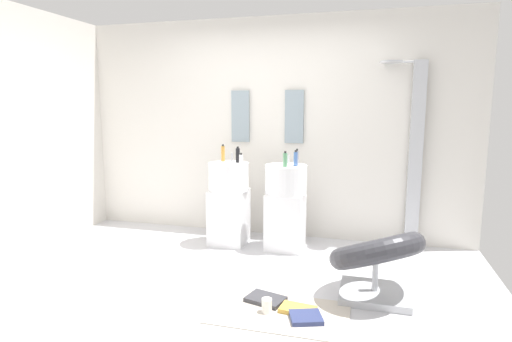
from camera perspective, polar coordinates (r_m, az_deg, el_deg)
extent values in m
cube|color=silver|center=(3.83, -4.53, -15.66)|extent=(4.80, 3.60, 0.04)
cube|color=silver|center=(5.07, 1.69, 5.84)|extent=(4.80, 0.10, 2.60)
cube|color=white|center=(4.82, -3.72, -6.26)|extent=(0.40, 0.40, 0.62)
cylinder|color=white|center=(4.72, -3.78, -0.76)|extent=(0.46, 0.46, 0.31)
cylinder|color=#B7BABF|center=(4.81, -3.31, 1.91)|extent=(0.02, 0.02, 0.10)
cube|color=white|center=(4.65, 4.04, -6.83)|extent=(0.40, 0.40, 0.62)
cylinder|color=white|center=(4.55, 4.11, -1.13)|extent=(0.46, 0.46, 0.31)
cylinder|color=#B7BABF|center=(4.64, 4.44, 1.64)|extent=(0.02, 0.02, 0.10)
cube|color=#8C9EA8|center=(5.09, -2.14, 7.47)|extent=(0.22, 0.03, 0.62)
cube|color=#8C9EA8|center=(4.93, 5.26, 7.40)|extent=(0.22, 0.03, 0.62)
cube|color=#B7BABF|center=(4.85, 20.96, 1.86)|extent=(0.14, 0.08, 2.05)
cylinder|color=#B7BABF|center=(4.81, 19.83, 13.86)|extent=(0.30, 0.02, 0.02)
cylinder|color=#B7BABF|center=(4.78, 18.01, 14.00)|extent=(0.24, 0.24, 0.02)
cube|color=#B7BABF|center=(3.73, 15.86, -15.82)|extent=(0.56, 0.50, 0.06)
cylinder|color=#B7BABF|center=(3.67, 15.98, -13.41)|extent=(0.05, 0.05, 0.34)
torus|color=#333338|center=(3.60, 16.12, -10.45)|extent=(1.11, 1.11, 0.49)
cube|color=beige|center=(3.38, 3.19, -18.75)|extent=(1.05, 0.61, 0.01)
cube|color=navy|center=(3.28, 6.83, -19.26)|extent=(0.29, 0.27, 0.04)
cube|color=gold|center=(3.38, 5.73, -18.31)|extent=(0.29, 0.20, 0.03)
cube|color=#38383D|center=(3.52, 1.32, -17.10)|extent=(0.34, 0.28, 0.03)
cylinder|color=white|center=(3.34, 1.49, -17.90)|extent=(0.08, 0.08, 0.11)
cylinder|color=black|center=(4.71, -2.51, 2.14)|extent=(0.05, 0.05, 0.16)
cylinder|color=black|center=(4.70, -2.51, 3.23)|extent=(0.03, 0.03, 0.02)
cylinder|color=#59996B|center=(4.38, 4.01, 1.52)|extent=(0.04, 0.04, 0.15)
cylinder|color=black|center=(4.37, 4.03, 2.59)|extent=(0.02, 0.02, 0.02)
cylinder|color=#C68C38|center=(4.82, -4.54, 2.37)|extent=(0.04, 0.04, 0.18)
cylinder|color=black|center=(4.81, -4.55, 3.53)|extent=(0.02, 0.02, 0.02)
cylinder|color=#4C72B7|center=(4.44, 5.44, 1.63)|extent=(0.04, 0.04, 0.15)
cylinder|color=black|center=(4.43, 5.45, 2.72)|extent=(0.02, 0.02, 0.02)
cylinder|color=white|center=(4.59, -2.06, 1.61)|extent=(0.04, 0.04, 0.10)
cylinder|color=black|center=(4.59, -2.07, 2.36)|extent=(0.02, 0.02, 0.02)
cylinder|color=#99999E|center=(4.50, 5.62, 1.78)|extent=(0.04, 0.04, 0.16)
cylinder|color=black|center=(4.49, 5.64, 2.91)|extent=(0.02, 0.02, 0.02)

